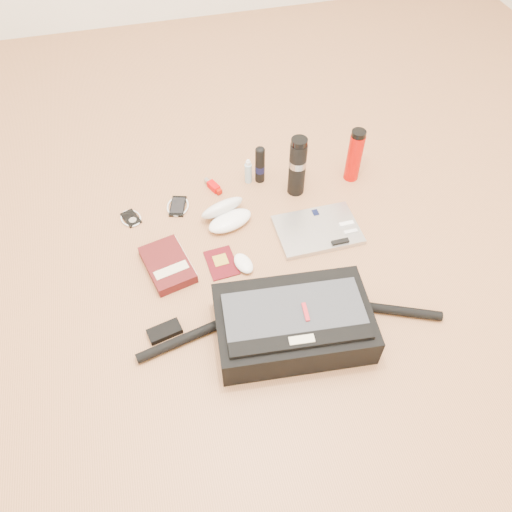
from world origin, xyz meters
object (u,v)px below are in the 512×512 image
at_px(laptop, 318,230).
at_px(thermos_black, 297,166).
at_px(book, 168,265).
at_px(thermos_red, 355,156).
at_px(messenger_bag, 292,323).

height_order(laptop, thermos_black, thermos_black).
bearing_deg(laptop, thermos_black, 93.18).
bearing_deg(thermos_black, book, -154.44).
distance_m(laptop, thermos_red, 0.37).
relative_size(laptop, thermos_red, 1.33).
bearing_deg(thermos_black, laptop, -86.37).
height_order(messenger_bag, thermos_red, thermos_red).
xyz_separation_m(laptop, book, (-0.58, -0.03, 0.01)).
bearing_deg(thermos_red, thermos_black, -175.14).
bearing_deg(messenger_bag, book, 138.86).
xyz_separation_m(book, thermos_black, (0.57, 0.27, 0.11)).
xyz_separation_m(messenger_bag, thermos_black, (0.21, 0.64, 0.07)).
relative_size(messenger_bag, laptop, 3.23).
bearing_deg(messenger_bag, thermos_red, 60.43).
bearing_deg(thermos_black, thermos_red, 4.86).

